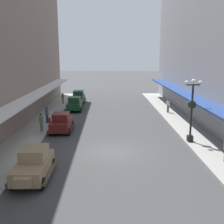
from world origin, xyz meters
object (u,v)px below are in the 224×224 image
object	(u,v)px
parked_car_2	(34,163)
fire_hydrant	(50,121)
parked_car_0	(62,122)
parked_car_3	(75,103)
lamp_post_with_clock	(192,108)
pedestrian_4	(41,122)
pedestrian_2	(168,106)
pedestrian_1	(47,115)
pedestrian_3	(63,98)
parked_car_1	(78,97)

from	to	relation	value
parked_car_2	fire_hydrant	distance (m)	11.91
parked_car_0	parked_car_3	xyz separation A→B (m)	(0.10, 9.80, 0.00)
fire_hydrant	lamp_post_with_clock	bearing A→B (deg)	-23.37
parked_car_2	parked_car_3	bearing A→B (deg)	89.69
parked_car_2	pedestrian_4	distance (m)	9.62
fire_hydrant	pedestrian_2	bearing A→B (deg)	23.34
parked_car_3	pedestrian_2	xyz separation A→B (m)	(11.77, -2.12, 0.07)
pedestrian_1	pedestrian_2	world-z (taller)	same
parked_car_0	parked_car_3	bearing A→B (deg)	89.44
parked_car_0	parked_car_2	xyz separation A→B (m)	(-0.01, -9.92, 0.00)
lamp_post_with_clock	pedestrian_2	size ratio (longest dim) A/B	3.09
parked_car_3	pedestrian_2	world-z (taller)	parked_car_3
pedestrian_3	pedestrian_4	distance (m)	14.47
lamp_post_with_clock	pedestrian_1	world-z (taller)	lamp_post_with_clock
lamp_post_with_clock	pedestrian_2	xyz separation A→B (m)	(0.67, 11.30, -1.97)
parked_car_0	pedestrian_3	bearing A→B (deg)	98.71
lamp_post_with_clock	fire_hydrant	distance (m)	14.10
parked_car_0	pedestrian_3	distance (m)	14.16
pedestrian_4	pedestrian_1	bearing A→B (deg)	93.18
pedestrian_3	pedestrian_2	bearing A→B (deg)	-24.27
parked_car_1	pedestrian_4	size ratio (longest dim) A/B	2.55
pedestrian_1	parked_car_0	bearing A→B (deg)	-53.90
parked_car_2	lamp_post_with_clock	xyz separation A→B (m)	(11.21, 6.29, 2.04)
parked_car_1	lamp_post_with_clock	size ratio (longest dim) A/B	0.83
parked_car_2	pedestrian_3	distance (m)	24.01
parked_car_2	pedestrian_4	xyz separation A→B (m)	(-1.81, 9.45, 0.07)
parked_car_2	pedestrian_3	xyz separation A→B (m)	(-2.13, 23.91, 0.05)
parked_car_1	pedestrian_3	distance (m)	2.52
parked_car_2	pedestrian_4	world-z (taller)	parked_car_2
pedestrian_3	lamp_post_with_clock	bearing A→B (deg)	-52.86
pedestrian_1	lamp_post_with_clock	bearing A→B (deg)	-25.75
parked_car_1	pedestrian_1	xyz separation A→B (m)	(-1.97, -12.63, 0.07)
parked_car_0	pedestrian_4	world-z (taller)	parked_car_0
pedestrian_1	pedestrian_3	bearing A→B (deg)	90.73
lamp_post_with_clock	parked_car_1	bearing A→B (deg)	120.59
parked_car_2	pedestrian_2	xyz separation A→B (m)	(11.88, 17.59, 0.07)
parked_car_0	parked_car_2	size ratio (longest dim) A/B	1.00
parked_car_1	pedestrian_3	world-z (taller)	parked_car_1
parked_car_1	parked_car_2	world-z (taller)	same
parked_car_0	pedestrian_4	bearing A→B (deg)	-165.57
parked_car_0	pedestrian_4	size ratio (longest dim) A/B	2.55
pedestrian_2	parked_car_0	bearing A→B (deg)	-147.11
pedestrian_3	pedestrian_4	world-z (taller)	pedestrian_4
parked_car_3	pedestrian_4	bearing A→B (deg)	-100.58
parked_car_3	pedestrian_2	size ratio (longest dim) A/B	2.56
pedestrian_3	parked_car_1	bearing A→B (deg)	33.05
pedestrian_3	pedestrian_4	xyz separation A→B (m)	(0.32, -14.46, 0.02)
parked_car_2	pedestrian_1	world-z (taller)	parked_car_2
parked_car_2	lamp_post_with_clock	bearing A→B (deg)	29.32
parked_car_3	pedestrian_4	distance (m)	10.45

